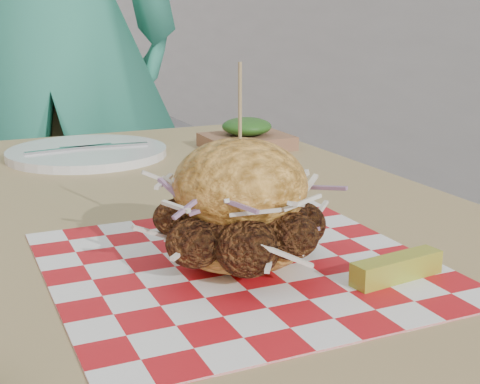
{
  "coord_description": "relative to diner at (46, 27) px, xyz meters",
  "views": [
    {
      "loc": [
        -0.04,
        -0.71,
        0.99
      ],
      "look_at": [
        0.21,
        -0.16,
        0.82
      ],
      "focal_mm": 50.0,
      "sensor_mm": 36.0,
      "label": 1
    }
  ],
  "objects": [
    {
      "name": "diner",
      "position": [
        0.0,
        0.0,
        0.0
      ],
      "size": [
        0.77,
        0.58,
        1.9
      ],
      "primitive_type": "imported",
      "rotation": [
        0.0,
        0.0,
        2.94
      ],
      "color": "teal",
      "rests_on": "ground"
    },
    {
      "name": "patio_table",
      "position": [
        -0.04,
        -1.04,
        -0.28
      ],
      "size": [
        0.8,
        1.2,
        0.75
      ],
      "color": "tan",
      "rests_on": "ground"
    },
    {
      "name": "patio_chair",
      "position": [
        -0.07,
        -0.03,
        -0.4
      ],
      "size": [
        0.51,
        0.52,
        0.95
      ],
      "rotation": [
        0.0,
        0.0,
        0.25
      ],
      "color": "tan",
      "rests_on": "ground"
    },
    {
      "name": "paper_liner",
      "position": [
        -0.01,
        -1.23,
        -0.2
      ],
      "size": [
        0.36,
        0.36,
        0.0
      ],
      "primitive_type": "cube",
      "color": "red",
      "rests_on": "patio_table"
    },
    {
      "name": "sandwich",
      "position": [
        -0.01,
        -1.23,
        -0.15
      ],
      "size": [
        0.17,
        0.17,
        0.19
      ],
      "color": "#EDA543",
      "rests_on": "paper_liner"
    },
    {
      "name": "pickle_spear",
      "position": [
        0.1,
        -1.32,
        -0.19
      ],
      "size": [
        0.1,
        0.03,
        0.02
      ],
      "primitive_type": "cube",
      "rotation": [
        0.0,
        0.0,
        0.12
      ],
      "color": "#A9AC32",
      "rests_on": "paper_liner"
    },
    {
      "name": "place_setting",
      "position": [
        -0.04,
        -0.65,
        -0.19
      ],
      "size": [
        0.27,
        0.27,
        0.02
      ],
      "color": "white",
      "rests_on": "patio_table"
    },
    {
      "name": "kraft_tray",
      "position": [
        0.24,
        -0.7,
        -0.18
      ],
      "size": [
        0.15,
        0.12,
        0.06
      ],
      "color": "brown",
      "rests_on": "patio_table"
    }
  ]
}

